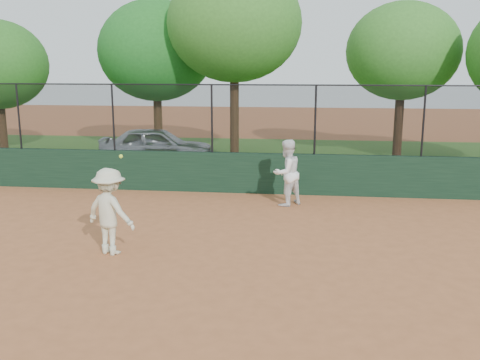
# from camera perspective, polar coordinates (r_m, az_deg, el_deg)

# --- Properties ---
(ground) EXTENTS (80.00, 80.00, 0.00)m
(ground) POSITION_cam_1_polar(r_m,az_deg,el_deg) (10.38, -5.95, -8.92)
(ground) COLOR #AF6238
(ground) RESTS_ON ground
(back_wall) EXTENTS (26.00, 0.20, 1.20)m
(back_wall) POSITION_cam_1_polar(r_m,az_deg,el_deg) (15.90, -1.18, 0.80)
(back_wall) COLOR #173220
(back_wall) RESTS_ON ground
(grass_strip) EXTENTS (36.00, 12.00, 0.01)m
(grass_strip) POSITION_cam_1_polar(r_m,az_deg,el_deg) (21.87, 1.07, 2.32)
(grass_strip) COLOR #2A541A
(grass_strip) RESTS_ON ground
(parked_car) EXTENTS (4.48, 2.33, 1.46)m
(parked_car) POSITION_cam_1_polar(r_m,az_deg,el_deg) (20.57, -8.88, 3.60)
(parked_car) COLOR #A2A8AC
(parked_car) RESTS_ON ground
(player_second) EXTENTS (1.10, 1.09, 1.79)m
(player_second) POSITION_cam_1_polar(r_m,az_deg,el_deg) (14.41, 5.00, 0.77)
(player_second) COLOR white
(player_second) RESTS_ON ground
(player_main) EXTENTS (1.29, 1.02, 2.06)m
(player_main) POSITION_cam_1_polar(r_m,az_deg,el_deg) (10.95, -13.70, -3.28)
(player_main) COLOR beige
(player_main) RESTS_ON ground
(fence_assembly) EXTENTS (26.00, 0.06, 2.00)m
(fence_assembly) POSITION_cam_1_polar(r_m,az_deg,el_deg) (15.67, -1.31, 6.68)
(fence_assembly) COLOR black
(fence_assembly) RESTS_ON back_wall
(tree_1) EXTENTS (4.91, 4.47, 6.47)m
(tree_1) POSITION_cam_1_polar(r_m,az_deg,el_deg) (23.50, -8.97, 13.45)
(tree_1) COLOR #472F18
(tree_1) RESTS_ON ground
(tree_2) EXTENTS (5.20, 4.73, 7.55)m
(tree_2) POSITION_cam_1_polar(r_m,az_deg,el_deg) (21.39, -0.61, 16.32)
(tree_2) COLOR #452D18
(tree_2) RESTS_ON ground
(tree_3) EXTENTS (4.46, 4.05, 6.21)m
(tree_3) POSITION_cam_1_polar(r_m,az_deg,el_deg) (22.63, 16.98, 12.98)
(tree_3) COLOR #392113
(tree_3) RESTS_ON ground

